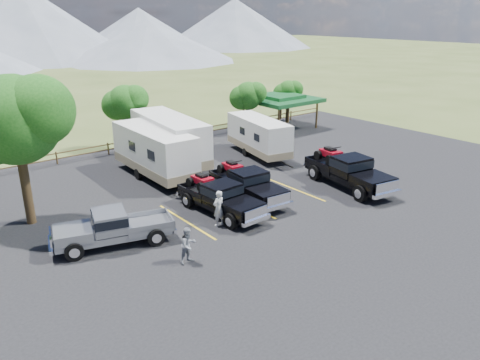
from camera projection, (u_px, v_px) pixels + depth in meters
ground at (318, 218)px, 25.59m from camera, size 320.00×320.00×0.00m
asphalt_lot at (281, 201)px, 27.80m from camera, size 44.00×34.00×0.04m
stall_lines at (269, 196)px, 28.52m from camera, size 12.12×5.50×0.01m
tree_big_nw at (14, 120)px, 22.99m from camera, size 5.54×5.18×7.84m
tree_ne_a at (248, 96)px, 42.21m from camera, size 3.11×2.92×4.76m
tree_ne_b at (288, 92)px, 46.59m from camera, size 2.77×2.59×4.27m
tree_north at (125, 103)px, 37.11m from camera, size 3.46×3.24×5.25m
rail_fence at (174, 136)px, 40.18m from camera, size 36.12×0.12×1.00m
pavilion at (280, 99)px, 44.80m from camera, size 6.20×6.20×3.22m
rig_left at (219, 197)px, 25.83m from camera, size 2.33×6.01×1.98m
rig_center at (247, 183)px, 27.77m from camera, size 2.53×6.23×2.04m
rig_right at (348, 170)px, 29.72m from camera, size 3.28×7.07×2.27m
trailer_left at (155, 152)px, 31.25m from camera, size 2.59×9.54×3.32m
trailer_center at (169, 140)px, 33.67m from camera, size 3.58×10.38×3.59m
trailer_right at (259, 136)px, 36.14m from camera, size 3.50×8.37×2.90m
pickup_silver at (113, 227)px, 22.25m from camera, size 6.08×3.36×1.74m
person_a at (219, 208)px, 24.26m from camera, size 0.75×0.54×1.93m
person_b at (188, 245)px, 20.66m from camera, size 0.89×0.73×1.69m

